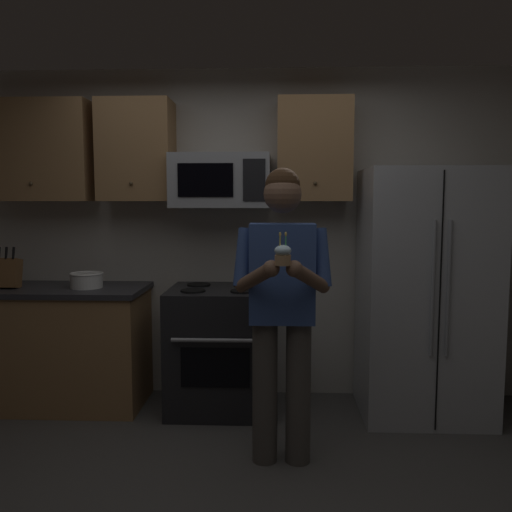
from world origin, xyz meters
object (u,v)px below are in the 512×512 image
Objects in this scene: bowl_large_white at (87,280)px; cupcake at (283,255)px; oven_range at (220,348)px; refrigerator at (424,293)px; microwave at (221,181)px; person at (282,300)px; knife_block at (9,273)px.

cupcake reaches higher than bowl_large_white.
cupcake is (0.46, -1.16, 0.83)m from oven_range.
refrigerator is 7.28× the size of bowl_large_white.
microwave reaches higher than cupcake.
person is at bearing -29.34° from bowl_large_white.
bowl_large_white is at bearing -179.75° from oven_range.
knife_block is 1.29× the size of bowl_large_white.
knife_block is at bearing -177.57° from bowl_large_white.
person reaches higher than bowl_large_white.
microwave is at bearing 7.00° from bowl_large_white.
oven_range is 0.53× the size of person.
oven_range is 0.52× the size of refrigerator.
refrigerator is 1.31m from person.
oven_range is 1.56m from refrigerator.
oven_range is at bearing 111.56° from cupcake.
bowl_large_white is 1.89m from cupcake.
refrigerator reaches higher than person.
oven_range is at bearing -90.02° from microwave.
knife_block is 0.59m from bowl_large_white.
knife_block is 2.20m from person.
knife_block is at bearing 179.82° from refrigerator.
microwave is 4.26× the size of cupcake.
person is at bearing -21.29° from knife_block.
refrigerator is 1.02× the size of person.
knife_block is at bearing -174.66° from microwave.
person reaches higher than cupcake.
person is (1.46, -0.82, 0.01)m from bowl_large_white.
oven_range is 1.13m from bowl_large_white.
refrigerator reaches higher than cupcake.
person reaches higher than knife_block.
refrigerator is 3.09m from knife_block.
bowl_large_white is at bearing -173.00° from microwave.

